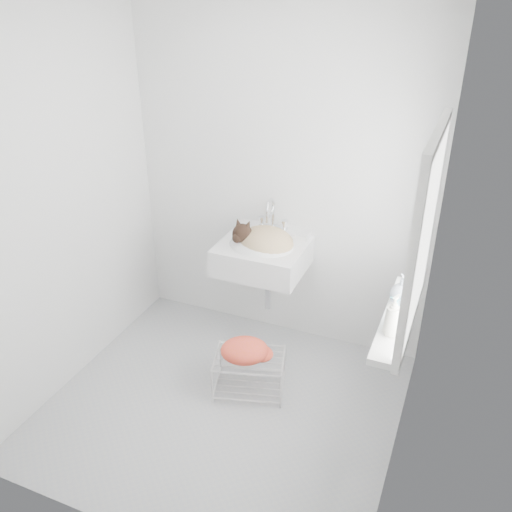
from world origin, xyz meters
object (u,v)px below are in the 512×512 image
at_px(wire_rack, 249,372).
at_px(bottle_c, 400,304).
at_px(bottle_b, 394,325).
at_px(bottle_a, 390,334).
at_px(sink, 263,244).
at_px(cat, 264,240).

height_order(wire_rack, bottle_c, bottle_c).
relative_size(bottle_b, bottle_c, 0.91).
relative_size(wire_rack, bottle_a, 2.33).
bearing_deg(bottle_b, sink, 147.96).
distance_m(cat, bottle_a, 1.23).
relative_size(sink, wire_rack, 1.33).
bearing_deg(sink, bottle_c, -22.21).
bearing_deg(bottle_c, wire_rack, -173.45).
distance_m(bottle_b, bottle_c, 0.22).
bearing_deg(bottle_a, wire_rack, 166.89).
height_order(cat, wire_rack, cat).
bearing_deg(cat, sink, 129.61).
xyz_separation_m(wire_rack, bottle_b, (0.90, -0.12, 0.70)).
distance_m(sink, bottle_a, 1.25).
height_order(sink, bottle_b, sink).
distance_m(sink, cat, 0.05).
bearing_deg(wire_rack, bottle_c, 6.55).
relative_size(cat, bottle_c, 2.28).
height_order(cat, bottle_b, cat).
relative_size(cat, bottle_b, 2.51).
relative_size(sink, bottle_b, 3.65).
distance_m(bottle_a, bottle_c, 0.31).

